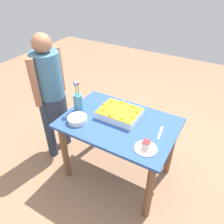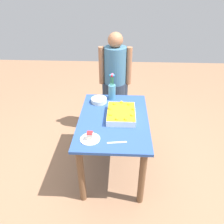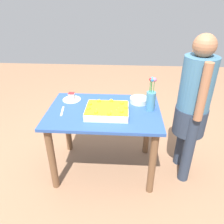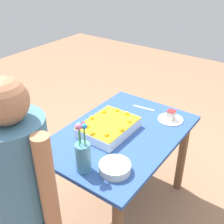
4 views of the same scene
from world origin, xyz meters
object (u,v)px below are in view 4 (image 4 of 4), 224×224
(sheet_cake, at_px, (109,127))
(flower_vase, at_px, (83,155))
(cake_knife, at_px, (144,108))
(person_standing, at_px, (25,198))
(fruit_bowl, at_px, (115,168))
(serving_plate_with_slice, at_px, (171,117))

(sheet_cake, height_order, flower_vase, flower_vase)
(cake_knife, height_order, person_standing, person_standing)
(flower_vase, xyz_separation_m, fruit_bowl, (-0.10, 0.16, -0.09))
(sheet_cake, bearing_deg, flower_vase, 16.41)
(fruit_bowl, bearing_deg, serving_plate_with_slice, 178.78)
(cake_knife, bearing_deg, fruit_bowl, 99.80)
(person_standing, bearing_deg, sheet_cake, 6.80)
(flower_vase, height_order, fruit_bowl, flower_vase)
(serving_plate_with_slice, height_order, flower_vase, flower_vase)
(cake_knife, height_order, flower_vase, flower_vase)
(fruit_bowl, height_order, person_standing, person_standing)
(cake_knife, height_order, fruit_bowl, fruit_bowl)
(serving_plate_with_slice, relative_size, cake_knife, 1.03)
(flower_vase, bearing_deg, person_standing, -3.60)
(flower_vase, distance_m, person_standing, 0.40)
(sheet_cake, relative_size, cake_knife, 2.14)
(sheet_cake, xyz_separation_m, flower_vase, (0.42, 0.12, 0.08))
(fruit_bowl, relative_size, person_standing, 0.13)
(sheet_cake, relative_size, serving_plate_with_slice, 2.08)
(cake_knife, bearing_deg, flower_vase, 87.84)
(cake_knife, xyz_separation_m, fruit_bowl, (0.76, 0.25, 0.02))
(sheet_cake, bearing_deg, fruit_bowl, 41.48)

